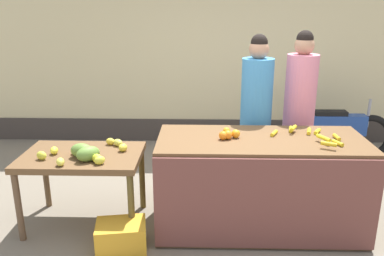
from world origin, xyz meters
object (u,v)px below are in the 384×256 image
vendor_woman_pink_shirt (299,115)px  produce_crate (121,236)px  parked_motorcycle (336,132)px  produce_sack (172,177)px  vendor_woman_blue_shirt (256,118)px

vendor_woman_pink_shirt → produce_crate: (-1.79, -1.20, -0.81)m
parked_motorcycle → produce_sack: (-2.23, -1.21, -0.18)m
vendor_woman_blue_shirt → produce_crate: (-1.30, -1.12, -0.79)m
vendor_woman_blue_shirt → produce_sack: 1.16m
parked_motorcycle → produce_sack: parked_motorcycle is taller
produce_sack → parked_motorcycle: bearing=28.5°
parked_motorcycle → produce_crate: 3.48m
produce_crate → vendor_woman_pink_shirt: bearing=33.7°
parked_motorcycle → produce_crate: parked_motorcycle is taller
vendor_woman_blue_shirt → parked_motorcycle: bearing=41.9°
vendor_woman_blue_shirt → vendor_woman_pink_shirt: vendor_woman_pink_shirt is taller
vendor_woman_pink_shirt → parked_motorcycle: bearing=53.4°
vendor_woman_blue_shirt → produce_sack: bearing=-177.7°
vendor_woman_blue_shirt → vendor_woman_pink_shirt: 0.49m
produce_crate → produce_sack: 1.16m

